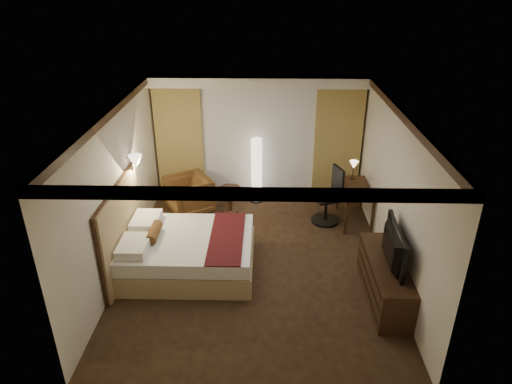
{
  "coord_description": "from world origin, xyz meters",
  "views": [
    {
      "loc": [
        0.16,
        -6.67,
        4.59
      ],
      "look_at": [
        0.0,
        0.4,
        1.15
      ],
      "focal_mm": 32.0,
      "sensor_mm": 36.0,
      "label": 1
    }
  ],
  "objects_px": {
    "bed": "(189,252)",
    "dresser": "(385,280)",
    "floor_lamp": "(257,170)",
    "office_chair": "(327,196)",
    "side_table": "(230,200)",
    "desk": "(354,204)",
    "television": "(388,243)",
    "armchair": "(189,193)"
  },
  "relations": [
    {
      "from": "floor_lamp",
      "to": "office_chair",
      "type": "xyz_separation_m",
      "value": [
        1.41,
        -0.91,
        -0.14
      ]
    },
    {
      "from": "armchair",
      "to": "side_table",
      "type": "height_order",
      "value": "armchair"
    },
    {
      "from": "desk",
      "to": "floor_lamp",
      "type": "bearing_deg",
      "value": 156.52
    },
    {
      "from": "armchair",
      "to": "office_chair",
      "type": "height_order",
      "value": "office_chair"
    },
    {
      "from": "side_table",
      "to": "floor_lamp",
      "type": "height_order",
      "value": "floor_lamp"
    },
    {
      "from": "office_chair",
      "to": "television",
      "type": "height_order",
      "value": "office_chair"
    },
    {
      "from": "armchair",
      "to": "floor_lamp",
      "type": "bearing_deg",
      "value": 79.58
    },
    {
      "from": "bed",
      "to": "armchair",
      "type": "xyz_separation_m",
      "value": [
        -0.32,
        2.04,
        0.11
      ]
    },
    {
      "from": "bed",
      "to": "floor_lamp",
      "type": "height_order",
      "value": "floor_lamp"
    },
    {
      "from": "office_chair",
      "to": "television",
      "type": "distance_m",
      "value": 2.48
    },
    {
      "from": "side_table",
      "to": "desk",
      "type": "bearing_deg",
      "value": -7.92
    },
    {
      "from": "side_table",
      "to": "office_chair",
      "type": "xyz_separation_m",
      "value": [
        1.96,
        -0.4,
        0.32
      ]
    },
    {
      "from": "floor_lamp",
      "to": "dresser",
      "type": "distance_m",
      "value": 3.88
    },
    {
      "from": "office_chair",
      "to": "dresser",
      "type": "distance_m",
      "value": 2.47
    },
    {
      "from": "bed",
      "to": "office_chair",
      "type": "height_order",
      "value": "office_chair"
    },
    {
      "from": "bed",
      "to": "desk",
      "type": "height_order",
      "value": "desk"
    },
    {
      "from": "armchair",
      "to": "floor_lamp",
      "type": "relative_size",
      "value": 0.59
    },
    {
      "from": "floor_lamp",
      "to": "desk",
      "type": "distance_m",
      "value": 2.19
    },
    {
      "from": "office_chair",
      "to": "floor_lamp",
      "type": "bearing_deg",
      "value": 128.47
    },
    {
      "from": "side_table",
      "to": "desk",
      "type": "height_order",
      "value": "desk"
    },
    {
      "from": "floor_lamp",
      "to": "office_chair",
      "type": "relative_size",
      "value": 1.24
    },
    {
      "from": "office_chair",
      "to": "dresser",
      "type": "height_order",
      "value": "office_chair"
    },
    {
      "from": "armchair",
      "to": "dresser",
      "type": "height_order",
      "value": "armchair"
    },
    {
      "from": "armchair",
      "to": "office_chair",
      "type": "distance_m",
      "value": 2.84
    },
    {
      "from": "television",
      "to": "desk",
      "type": "bearing_deg",
      "value": 2.57
    },
    {
      "from": "floor_lamp",
      "to": "television",
      "type": "relative_size",
      "value": 1.27
    },
    {
      "from": "bed",
      "to": "floor_lamp",
      "type": "distance_m",
      "value": 2.83
    },
    {
      "from": "floor_lamp",
      "to": "television",
      "type": "bearing_deg",
      "value": -58.64
    },
    {
      "from": "bed",
      "to": "floor_lamp",
      "type": "relative_size",
      "value": 1.48
    },
    {
      "from": "bed",
      "to": "floor_lamp",
      "type": "bearing_deg",
      "value": 67.22
    },
    {
      "from": "armchair",
      "to": "side_table",
      "type": "relative_size",
      "value": 1.61
    },
    {
      "from": "desk",
      "to": "television",
      "type": "distance_m",
      "value": 2.5
    },
    {
      "from": "television",
      "to": "office_chair",
      "type": "bearing_deg",
      "value": 16.08
    },
    {
      "from": "television",
      "to": "side_table",
      "type": "bearing_deg",
      "value": 44.66
    },
    {
      "from": "floor_lamp",
      "to": "office_chair",
      "type": "height_order",
      "value": "floor_lamp"
    },
    {
      "from": "side_table",
      "to": "floor_lamp",
      "type": "relative_size",
      "value": 0.37
    },
    {
      "from": "armchair",
      "to": "desk",
      "type": "distance_m",
      "value": 3.4
    },
    {
      "from": "bed",
      "to": "dresser",
      "type": "height_order",
      "value": "dresser"
    },
    {
      "from": "bed",
      "to": "television",
      "type": "bearing_deg",
      "value": -12.88
    },
    {
      "from": "bed",
      "to": "side_table",
      "type": "height_order",
      "value": "bed"
    },
    {
      "from": "side_table",
      "to": "armchair",
      "type": "bearing_deg",
      "value": -178.28
    },
    {
      "from": "floor_lamp",
      "to": "bed",
      "type": "bearing_deg",
      "value": -112.78
    }
  ]
}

